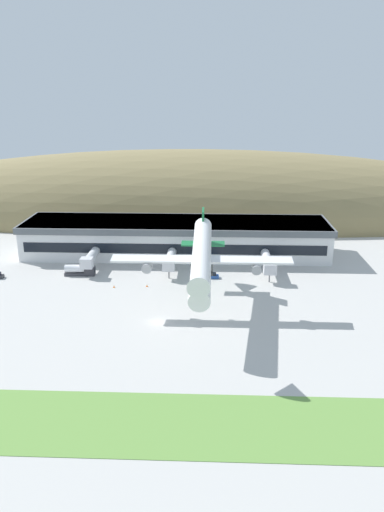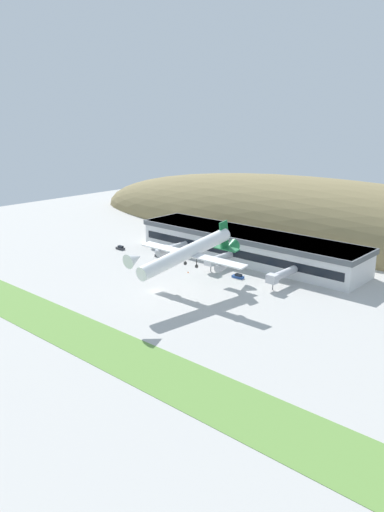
% 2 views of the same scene
% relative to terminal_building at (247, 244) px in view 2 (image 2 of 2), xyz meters
% --- Properties ---
extents(ground_plane, '(357.68, 357.68, 0.00)m').
position_rel_terminal_building_xyz_m(ground_plane, '(-0.57, -49.50, -6.07)').
color(ground_plane, '#B7B5AF').
extents(grass_strip_foreground, '(321.92, 16.20, 0.08)m').
position_rel_terminal_building_xyz_m(grass_strip_foreground, '(-0.57, -85.15, -6.03)').
color(grass_strip_foreground, '#669342').
rests_on(grass_strip_foreground, ground_plane).
extents(hill_backdrop, '(289.80, 68.65, 53.87)m').
position_rel_terminal_building_xyz_m(hill_backdrop, '(3.38, 52.64, -6.07)').
color(hill_backdrop, olive).
rests_on(hill_backdrop, ground_plane).
extents(terminal_building, '(94.85, 21.38, 10.71)m').
position_rel_terminal_building_xyz_m(terminal_building, '(0.00, 0.00, 0.00)').
color(terminal_building, silver).
rests_on(terminal_building, ground_plane).
extents(jetway_0, '(3.38, 12.62, 5.43)m').
position_rel_terminal_building_xyz_m(jetway_0, '(-23.24, -17.18, -2.08)').
color(jetway_0, silver).
rests_on(jetway_0, ground_plane).
extents(jetway_1, '(3.38, 13.67, 5.43)m').
position_rel_terminal_building_xyz_m(jetway_1, '(-0.45, -17.74, -2.08)').
color(jetway_1, silver).
rests_on(jetway_1, ground_plane).
extents(jetway_2, '(3.38, 15.33, 5.43)m').
position_rel_terminal_building_xyz_m(jetway_2, '(26.90, -18.62, -2.07)').
color(jetway_2, silver).
rests_on(jetway_2, ground_plane).
extents(cargo_airplane, '(41.10, 49.21, 12.30)m').
position_rel_terminal_building_xyz_m(cargo_airplane, '(8.94, -43.98, 7.55)').
color(cargo_airplane, white).
extents(service_car_0, '(4.26, 1.80, 1.64)m').
position_rel_terminal_building_xyz_m(service_car_0, '(-48.22, -23.48, -5.39)').
color(service_car_0, '#333338').
rests_on(service_car_0, ground_plane).
extents(service_car_1, '(4.32, 2.03, 1.50)m').
position_rel_terminal_building_xyz_m(service_car_1, '(11.23, -21.05, -5.45)').
color(service_car_1, '#264C99').
rests_on(service_car_1, ground_plane).
extents(fuel_truck, '(8.59, 2.69, 3.07)m').
position_rel_terminal_building_xyz_m(fuel_truck, '(-25.72, -20.31, -4.62)').
color(fuel_truck, '#333338').
rests_on(fuel_truck, ground_plane).
extents(traffic_cone_0, '(0.52, 0.52, 0.58)m').
position_rel_terminal_building_xyz_m(traffic_cone_0, '(-5.76, -28.15, -5.79)').
color(traffic_cone_0, orange).
rests_on(traffic_cone_0, ground_plane).
extents(traffic_cone_1, '(0.52, 0.52, 0.58)m').
position_rel_terminal_building_xyz_m(traffic_cone_1, '(-14.36, -29.13, -5.79)').
color(traffic_cone_1, orange).
rests_on(traffic_cone_1, ground_plane).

